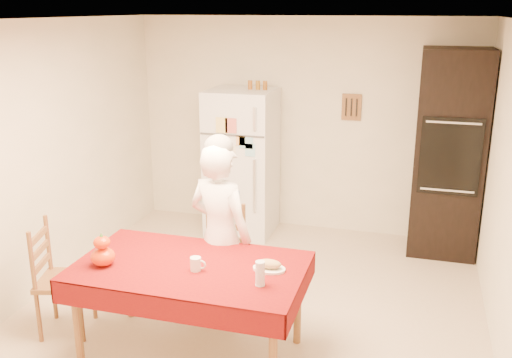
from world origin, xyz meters
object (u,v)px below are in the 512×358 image
at_px(dining_table, 190,273).
at_px(coffee_mug, 196,264).
at_px(chair_left, 56,274).
at_px(refrigerator, 242,162).
at_px(wine_glass, 260,273).
at_px(bread_plate, 269,269).
at_px(seated_woman, 220,236).
at_px(pumpkin_lower, 103,257).
at_px(chair_far, 220,252).
at_px(oven_cabinet, 449,154).

distance_m(dining_table, coffee_mug, 0.16).
bearing_deg(chair_left, refrigerator, -33.45).
bearing_deg(wine_glass, bread_plate, 90.09).
xyz_separation_m(seated_woman, pumpkin_lower, (-0.67, -0.70, 0.04)).
bearing_deg(wine_glass, coffee_mug, 169.83).
xyz_separation_m(chair_left, wine_glass, (1.78, -0.19, 0.34)).
relative_size(wine_glass, bread_plate, 0.73).
bearing_deg(chair_far, pumpkin_lower, -110.16).
relative_size(oven_cabinet, chair_left, 2.32).
bearing_deg(bread_plate, chair_far, 131.03).
distance_m(dining_table, bread_plate, 0.60).
distance_m(pumpkin_lower, bread_plate, 1.23).
bearing_deg(dining_table, oven_cabinet, 54.30).
height_order(coffee_mug, bread_plate, coffee_mug).
bearing_deg(refrigerator, wine_glass, -70.04).
xyz_separation_m(refrigerator, chair_far, (0.35, -1.74, -0.34)).
bearing_deg(chair_left, dining_table, -107.56).
relative_size(refrigerator, chair_far, 1.79).
height_order(dining_table, wine_glass, wine_glass).
distance_m(pumpkin_lower, wine_glass, 1.20).
distance_m(refrigerator, chair_left, 2.67).
height_order(oven_cabinet, coffee_mug, oven_cabinet).
bearing_deg(seated_woman, bread_plate, 156.56).
height_order(chair_far, bread_plate, chair_far).
distance_m(chair_far, chair_left, 1.39).
xyz_separation_m(dining_table, chair_far, (-0.06, 0.82, -0.18)).
height_order(dining_table, seated_woman, seated_woman).
bearing_deg(seated_woman, chair_left, 37.54).
relative_size(seated_woman, coffee_mug, 15.84).
bearing_deg(seated_woman, coffee_mug, 108.17).
bearing_deg(refrigerator, coffee_mug, -79.69).
bearing_deg(seated_woman, pumpkin_lower, 62.51).
xyz_separation_m(seated_woman, bread_plate, (0.53, -0.44, -0.02)).
bearing_deg(oven_cabinet, wine_glass, -114.96).
height_order(dining_table, pumpkin_lower, pumpkin_lower).
relative_size(chair_left, wine_glass, 5.40).
xyz_separation_m(dining_table, wine_glass, (0.59, -0.16, 0.16)).
relative_size(chair_far, coffee_mug, 9.50).
height_order(chair_far, wine_glass, chair_far).
bearing_deg(bread_plate, oven_cabinet, 62.97).
relative_size(dining_table, pumpkin_lower, 9.44).
height_order(refrigerator, oven_cabinet, oven_cabinet).
relative_size(dining_table, chair_left, 1.79).
relative_size(pumpkin_lower, wine_glass, 1.02).
xyz_separation_m(oven_cabinet, chair_far, (-1.93, -1.79, -0.59)).
distance_m(chair_far, coffee_mug, 0.95).
distance_m(oven_cabinet, chair_far, 2.70).
distance_m(dining_table, pumpkin_lower, 0.65).
distance_m(chair_far, bread_plate, 1.01).
xyz_separation_m(oven_cabinet, seated_woman, (-1.82, -2.09, -0.31)).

